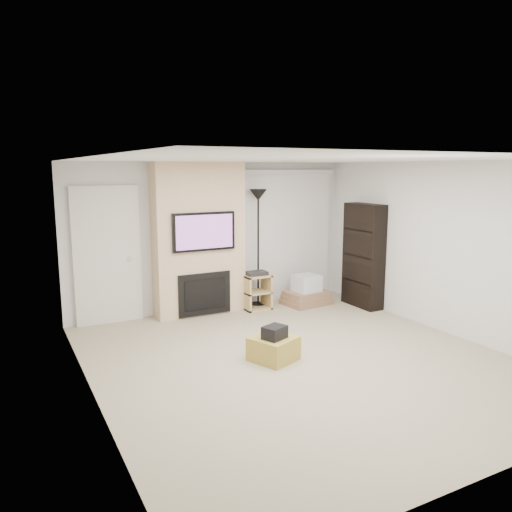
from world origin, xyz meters
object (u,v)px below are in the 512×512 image
ottoman (273,349)px  bookshelf (364,256)px  av_stand (256,289)px  floor_lamp (258,215)px  box_stack (306,293)px

ottoman → bookshelf: 3.12m
ottoman → av_stand: size_ratio=0.76×
av_stand → floor_lamp: bearing=53.9°
floor_lamp → av_stand: floor_lamp is taller
ottoman → bookshelf: bearing=29.2°
ottoman → box_stack: box_stack is taller
av_stand → box_stack: 0.96m
floor_lamp → av_stand: 1.28m
bookshelf → av_stand: bearing=158.4°
av_stand → bookshelf: size_ratio=0.37×
floor_lamp → box_stack: floor_lamp is taller
box_stack → bookshelf: size_ratio=0.47×
av_stand → bookshelf: bearing=-21.6°
ottoman → box_stack: bearing=47.8°
ottoman → av_stand: av_stand is taller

